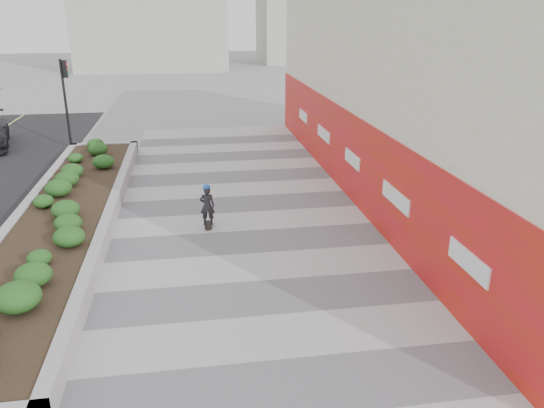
{
  "coord_description": "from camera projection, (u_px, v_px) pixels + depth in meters",
  "views": [
    {
      "loc": [
        -1.57,
        -9.01,
        6.35
      ],
      "look_at": [
        0.67,
        5.08,
        1.1
      ],
      "focal_mm": 35.0,
      "sensor_mm": 36.0,
      "label": 1
    }
  ],
  "objects": [
    {
      "name": "planter",
      "position": [
        65.0,
        214.0,
        16.31
      ],
      "size": [
        3.0,
        18.0,
        0.9
      ],
      "color": "#9E9EA0",
      "rests_on": "ground"
    },
    {
      "name": "building",
      "position": [
        430.0,
        81.0,
        18.75
      ],
      "size": [
        6.04,
        24.08,
        8.0
      ],
      "color": "beige",
      "rests_on": "ground"
    },
    {
      "name": "manhole_cover",
      "position": [
        278.0,
        272.0,
        13.63
      ],
      "size": [
        0.44,
        0.44,
        0.01
      ],
      "primitive_type": "cylinder",
      "color": "#595654",
      "rests_on": "ground"
    },
    {
      "name": "ground",
      "position": [
        279.0,
        342.0,
        10.78
      ],
      "size": [
        160.0,
        160.0,
        0.0
      ],
      "primitive_type": "plane",
      "color": "gray",
      "rests_on": "ground"
    },
    {
      "name": "traffic_signal_near",
      "position": [
        66.0,
        90.0,
        24.98
      ],
      "size": [
        0.33,
        0.28,
        4.2
      ],
      "color": "black",
      "rests_on": "ground"
    },
    {
      "name": "skateboarder",
      "position": [
        207.0,
        205.0,
        16.23
      ],
      "size": [
        0.48,
        0.73,
        1.39
      ],
      "rotation": [
        0.0,
        0.0,
        -0.03
      ],
      "color": "beige",
      "rests_on": "ground"
    },
    {
      "name": "walkway",
      "position": [
        259.0,
        273.0,
        13.56
      ],
      "size": [
        8.0,
        36.0,
        0.01
      ],
      "primitive_type": "cube",
      "color": "#A8A8AD",
      "rests_on": "ground"
    }
  ]
}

